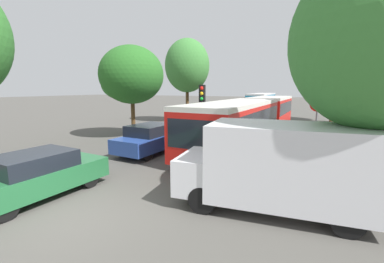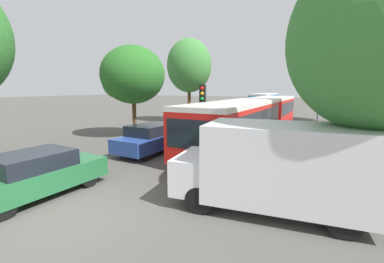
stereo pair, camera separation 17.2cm
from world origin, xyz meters
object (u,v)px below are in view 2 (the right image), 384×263
object	(u,v)px
queued_car_silver	(198,123)
queued_car_tan	(224,117)
tree_left_mid	(131,76)
tree_left_far	(190,67)
white_van	(278,165)
traffic_light	(203,102)
tree_right_mid	(355,56)
tree_right_near	(381,39)
queued_car_blue	(152,138)
queued_car_green	(36,174)
queued_car_navy	(241,112)
articulated_bus	(255,116)
no_entry_sign	(318,117)
tree_right_far	(339,67)
direction_sign_post	(341,101)
city_bus_rear	(265,100)

from	to	relation	value
queued_car_silver	queued_car_tan	world-z (taller)	queued_car_silver
tree_left_mid	tree_left_far	xyz separation A→B (m)	(-0.12, 8.82, 1.22)
white_van	traffic_light	distance (m)	7.51
tree_right_mid	tree_left_mid	bearing A→B (deg)	-168.27
tree_left_far	tree_right_near	distance (m)	19.34
queued_car_blue	tree_left_mid	xyz separation A→B (m)	(-3.59, 2.99, 3.25)
queued_car_green	queued_car_navy	size ratio (longest dim) A/B	1.00
articulated_bus	traffic_light	world-z (taller)	traffic_light
queued_car_navy	traffic_light	world-z (taller)	traffic_light
no_entry_sign	tree_right_mid	bearing A→B (deg)	149.69
articulated_bus	tree_right_far	world-z (taller)	tree_right_far
direction_sign_post	tree_right_mid	size ratio (longest dim) A/B	0.51
no_entry_sign	tree_right_mid	distance (m)	4.25
no_entry_sign	direction_sign_post	distance (m)	2.34
articulated_bus	tree_right_mid	distance (m)	6.21
white_van	tree_left_far	bearing A→B (deg)	-62.28
tree_right_far	queued_car_green	bearing A→B (deg)	-110.61
white_van	direction_sign_post	xyz separation A→B (m)	(1.92, 8.75, 1.33)
tree_left_mid	tree_right_mid	distance (m)	12.87
white_van	queued_car_silver	bearing A→B (deg)	-60.83
articulated_bus	white_van	distance (m)	10.30
white_van	tree_right_far	world-z (taller)	tree_right_far
direction_sign_post	no_entry_sign	bearing A→B (deg)	67.58
white_van	tree_right_mid	size ratio (longest dim) A/B	0.73
queued_car_silver	direction_sign_post	size ratio (longest dim) A/B	1.25
queued_car_silver	tree_left_mid	size ratio (longest dim) A/B	0.76
queued_car_silver	articulated_bus	bearing A→B (deg)	-82.40
queued_car_navy	articulated_bus	bearing A→B (deg)	-156.17
articulated_bus	queued_car_green	world-z (taller)	articulated_bus
tree_left_far	tree_right_mid	xyz separation A→B (m)	(12.69, -6.21, -0.35)
city_bus_rear	traffic_light	xyz separation A→B (m)	(1.97, -28.52, 1.08)
queued_car_tan	white_van	size ratio (longest dim) A/B	0.83
queued_car_tan	tree_left_mid	size ratio (longest dim) A/B	0.72
queued_car_blue	queued_car_silver	size ratio (longest dim) A/B	0.94
traffic_light	tree_right_far	world-z (taller)	tree_right_far
city_bus_rear	queued_car_silver	bearing A→B (deg)	179.69
queued_car_navy	tree_right_far	bearing A→B (deg)	-79.03
no_entry_sign	queued_car_silver	bearing A→B (deg)	-110.85
queued_car_tan	queued_car_navy	size ratio (longest dim) A/B	1.07
white_van	tree_right_far	distance (m)	22.14
articulated_bus	queued_car_blue	bearing A→B (deg)	-29.36
articulated_bus	tree_left_far	bearing A→B (deg)	-124.62
queued_car_navy	tree_right_near	distance (m)	21.92
queued_car_tan	tree_left_far	world-z (taller)	tree_left_far
queued_car_tan	traffic_light	world-z (taller)	traffic_light
white_van	tree_left_mid	distance (m)	12.53
tree_right_mid	tree_right_far	world-z (taller)	tree_right_far
queued_car_navy	tree_right_mid	world-z (taller)	tree_right_mid
articulated_bus	queued_car_blue	size ratio (longest dim) A/B	4.04
traffic_light	tree_left_mid	xyz separation A→B (m)	(-5.52, 1.03, 1.48)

